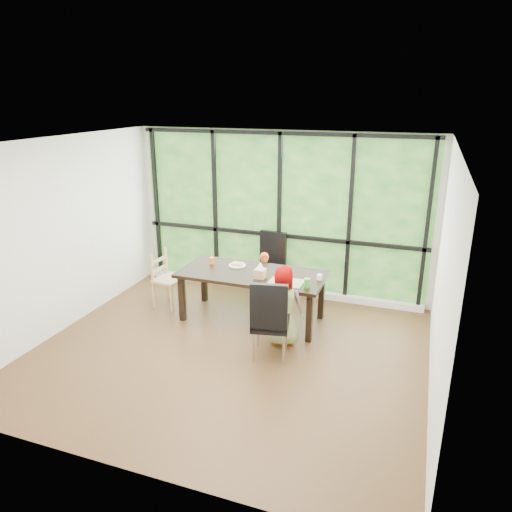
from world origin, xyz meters
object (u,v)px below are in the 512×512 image
at_px(plate_near, 284,282).
at_px(orange_cup, 212,261).
at_px(tissue_box, 260,273).
at_px(chair_window_leather, 268,266).
at_px(child_toddler, 264,279).
at_px(chair_interior_leather, 271,318).
at_px(chair_end_beech, 169,279).
at_px(dining_table, 252,296).
at_px(green_cup, 307,283).
at_px(white_mug, 320,277).
at_px(child_older, 282,306).
at_px(plate_far, 237,265).

height_order(plate_near, orange_cup, orange_cup).
bearing_deg(tissue_box, chair_window_leather, 102.00).
height_order(child_toddler, orange_cup, child_toddler).
bearing_deg(chair_interior_leather, chair_window_leather, -82.09).
relative_size(chair_interior_leather, chair_end_beech, 1.20).
height_order(dining_table, green_cup, green_cup).
bearing_deg(white_mug, chair_end_beech, -178.90).
relative_size(chair_interior_leather, white_mug, 14.02).
height_order(dining_table, chair_interior_leather, chair_interior_leather).
relative_size(dining_table, orange_cup, 20.72).
distance_m(green_cup, tissue_box, 0.73).
bearing_deg(dining_table, chair_interior_leather, -57.41).
height_order(dining_table, tissue_box, tissue_box).
height_order(child_toddler, plate_near, child_toddler).
relative_size(chair_interior_leather, green_cup, 8.22).
height_order(dining_table, orange_cup, orange_cup).
bearing_deg(child_older, white_mug, -133.83).
relative_size(plate_near, tissue_box, 1.57).
height_order(chair_window_leather, plate_far, chair_window_leather).
height_order(dining_table, chair_window_leather, chair_window_leather).
xyz_separation_m(chair_interior_leather, orange_cup, (-1.30, 1.07, 0.26)).
relative_size(orange_cup, tissue_box, 0.67).
distance_m(chair_window_leather, tissue_box, 1.12).
bearing_deg(child_older, green_cup, -149.65).
bearing_deg(dining_table, green_cup, -17.80).
height_order(chair_end_beech, green_cup, chair_end_beech).
height_order(chair_interior_leather, chair_end_beech, chair_interior_leather).
distance_m(plate_near, green_cup, 0.35).
relative_size(chair_interior_leather, child_older, 0.98).
height_order(dining_table, child_toddler, child_toddler).
xyz_separation_m(chair_window_leather, child_toddler, (0.04, -0.33, -0.11)).
xyz_separation_m(chair_end_beech, white_mug, (2.40, 0.05, 0.34)).
xyz_separation_m(plate_far, plate_near, (0.87, -0.42, -0.00)).
height_order(chair_interior_leather, green_cup, chair_interior_leather).
distance_m(dining_table, white_mug, 1.08).
distance_m(dining_table, child_older, 0.85).
bearing_deg(chair_interior_leather, tissue_box, -73.19).
xyz_separation_m(chair_interior_leather, plate_far, (-0.90, 1.12, 0.22)).
xyz_separation_m(dining_table, tissue_box, (0.18, -0.16, 0.44)).
distance_m(chair_window_leather, orange_cup, 1.04).
xyz_separation_m(chair_window_leather, child_older, (0.67, -1.44, 0.01)).
relative_size(dining_table, green_cup, 16.25).
xyz_separation_m(plate_near, white_mug, (0.43, 0.28, 0.03)).
relative_size(plate_far, green_cup, 1.97).
bearing_deg(plate_near, chair_interior_leather, -87.67).
relative_size(chair_interior_leather, plate_far, 4.18).
relative_size(child_older, plate_near, 4.57).
relative_size(plate_far, orange_cup, 2.51).
bearing_deg(child_older, plate_near, -90.39).
bearing_deg(green_cup, white_mug, 74.84).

